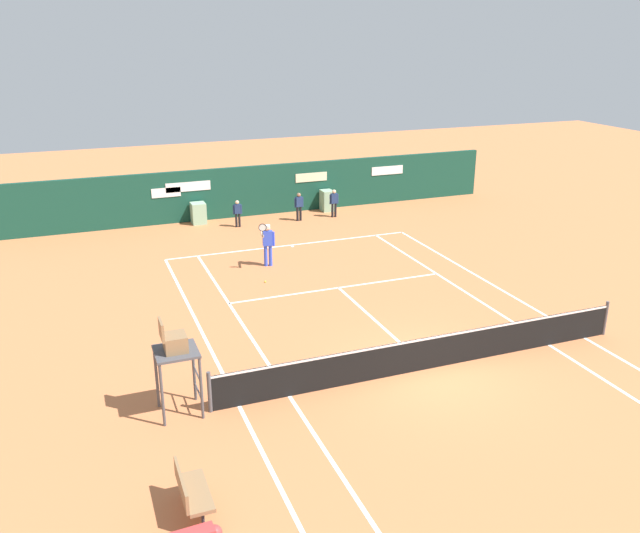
# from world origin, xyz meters

# --- Properties ---
(ground_plane) EXTENTS (80.00, 80.00, 0.01)m
(ground_plane) POSITION_xyz_m (-0.00, 0.58, 0.00)
(ground_plane) COLOR #C67042
(tennis_net) EXTENTS (12.10, 0.10, 1.07)m
(tennis_net) POSITION_xyz_m (0.00, 0.00, 0.51)
(tennis_net) COLOR #4C4C51
(tennis_net) RESTS_ON ground_plane
(sponsor_back_wall) EXTENTS (25.00, 1.02, 2.44)m
(sponsor_back_wall) POSITION_xyz_m (0.01, 16.97, 1.18)
(sponsor_back_wall) COLOR #144233
(sponsor_back_wall) RESTS_ON ground_plane
(umpire_chair) EXTENTS (1.00, 1.00, 2.46)m
(umpire_chair) POSITION_xyz_m (-6.69, 0.24, 1.66)
(umpire_chair) COLOR #47474C
(umpire_chair) RESTS_ON ground_plane
(player_bench) EXTENTS (0.54, 1.28, 0.88)m
(player_bench) POSITION_xyz_m (-7.08, -3.36, 0.51)
(player_bench) COLOR #38383D
(player_bench) RESTS_ON ground_plane
(player_on_baseline) EXTENTS (0.76, 0.69, 1.88)m
(player_on_baseline) POSITION_xyz_m (-1.67, 9.52, 1.00)
(player_on_baseline) COLOR blue
(player_on_baseline) RESTS_ON ground_plane
(ball_kid_left_post) EXTENTS (0.42, 0.19, 1.27)m
(ball_kid_left_post) POSITION_xyz_m (-1.42, 15.20, 0.73)
(ball_kid_left_post) COLOR black
(ball_kid_left_post) RESTS_ON ground_plane
(ball_kid_right_post) EXTENTS (0.46, 0.19, 1.37)m
(ball_kid_right_post) POSITION_xyz_m (3.40, 15.20, 0.79)
(ball_kid_right_post) COLOR black
(ball_kid_right_post) RESTS_ON ground_plane
(ball_kid_centre_post) EXTENTS (0.46, 0.19, 1.36)m
(ball_kid_centre_post) POSITION_xyz_m (1.59, 15.20, 0.79)
(ball_kid_centre_post) COLOR black
(ball_kid_centre_post) RESTS_ON ground_plane
(tennis_ball_mid_court) EXTENTS (0.07, 0.07, 0.07)m
(tennis_ball_mid_court) POSITION_xyz_m (-2.30, 7.84, 0.03)
(tennis_ball_mid_court) COLOR #CCE033
(tennis_ball_mid_court) RESTS_ON ground_plane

